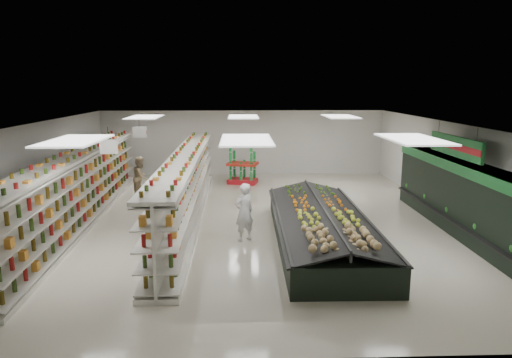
{
  "coord_description": "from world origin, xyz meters",
  "views": [
    {
      "loc": [
        -0.17,
        -14.73,
        4.43
      ],
      "look_at": [
        0.38,
        0.08,
        1.37
      ],
      "focal_mm": 32.0,
      "sensor_mm": 36.0,
      "label": 1
    }
  ],
  "objects_px": {
    "produce_island": "(322,226)",
    "gondola_center": "(187,189)",
    "shopper_main": "(244,212)",
    "shopper_background": "(141,177)",
    "gondola_left": "(79,192)",
    "soda_endcap": "(243,165)"
  },
  "relations": [
    {
      "from": "gondola_center",
      "to": "shopper_background",
      "type": "distance_m",
      "value": 3.69
    },
    {
      "from": "gondola_center",
      "to": "shopper_main",
      "type": "relative_size",
      "value": 7.41
    },
    {
      "from": "gondola_center",
      "to": "shopper_background",
      "type": "bearing_deg",
      "value": 125.82
    },
    {
      "from": "gondola_center",
      "to": "shopper_main",
      "type": "distance_m",
      "value": 3.04
    },
    {
      "from": "gondola_left",
      "to": "soda_endcap",
      "type": "distance_m",
      "value": 8.0
    },
    {
      "from": "soda_endcap",
      "to": "shopper_main",
      "type": "distance_m",
      "value": 7.9
    },
    {
      "from": "gondola_center",
      "to": "shopper_background",
      "type": "relative_size",
      "value": 7.61
    },
    {
      "from": "soda_endcap",
      "to": "shopper_main",
      "type": "height_order",
      "value": "soda_endcap"
    },
    {
      "from": "produce_island",
      "to": "gondola_center",
      "type": "bearing_deg",
      "value": 147.57
    },
    {
      "from": "shopper_background",
      "to": "gondola_left",
      "type": "bearing_deg",
      "value": 166.2
    },
    {
      "from": "gondola_center",
      "to": "shopper_background",
      "type": "xyz_separation_m",
      "value": [
        -2.17,
        2.97,
        -0.18
      ]
    },
    {
      "from": "gondola_left",
      "to": "gondola_center",
      "type": "height_order",
      "value": "gondola_left"
    },
    {
      "from": "produce_island",
      "to": "soda_endcap",
      "type": "height_order",
      "value": "soda_endcap"
    },
    {
      "from": "shopper_main",
      "to": "produce_island",
      "type": "bearing_deg",
      "value": 140.37
    },
    {
      "from": "gondola_left",
      "to": "soda_endcap",
      "type": "height_order",
      "value": "gondola_left"
    },
    {
      "from": "gondola_left",
      "to": "produce_island",
      "type": "bearing_deg",
      "value": -18.48
    },
    {
      "from": "gondola_left",
      "to": "shopper_background",
      "type": "height_order",
      "value": "gondola_left"
    },
    {
      "from": "produce_island",
      "to": "shopper_main",
      "type": "relative_size",
      "value": 4.31
    },
    {
      "from": "soda_endcap",
      "to": "gondola_left",
      "type": "bearing_deg",
      "value": -131.98
    },
    {
      "from": "shopper_background",
      "to": "shopper_main",
      "type": "bearing_deg",
      "value": -136.06
    },
    {
      "from": "gondola_left",
      "to": "produce_island",
      "type": "relative_size",
      "value": 1.8
    },
    {
      "from": "gondola_left",
      "to": "produce_island",
      "type": "distance_m",
      "value": 7.87
    }
  ]
}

